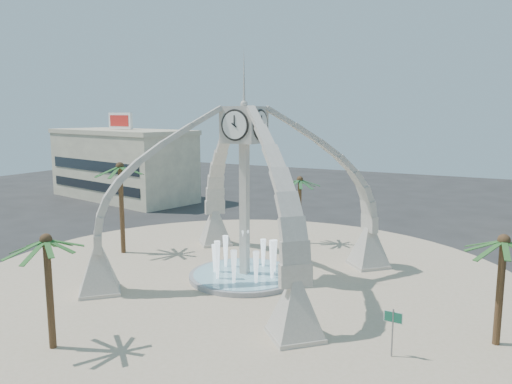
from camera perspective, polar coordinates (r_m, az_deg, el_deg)
The scene contains 10 objects.
ground at distance 36.57m, azimuth -1.30°, elevation -9.89°, with size 140.00×140.00×0.00m, color #282828.
plaza at distance 36.56m, azimuth -1.30°, elevation -9.84°, with size 40.00×40.00×0.06m, color #C7AF94.
clock_tower at distance 35.01m, azimuth -1.34°, elevation 0.21°, with size 17.94×17.94×16.30m.
fountain at distance 36.48m, azimuth -1.30°, elevation -9.46°, with size 8.00×8.00×3.62m.
building_nw at distance 71.91m, azimuth -15.04°, elevation 3.11°, with size 23.75×13.73×11.90m.
palm_east at distance 27.91m, azimuth 26.47°, elevation -5.13°, with size 4.18×4.18×6.30m.
palm_west at distance 43.05m, azimuth -15.29°, elevation 2.68°, with size 4.96×4.96×8.27m.
palm_north at distance 45.02m, azimuth 5.03°, elevation 1.31°, with size 4.71×4.71×6.63m.
palm_south at distance 26.68m, azimuth -22.87°, elevation -5.23°, with size 4.34×4.34×6.41m.
street_sign at distance 25.86m, azimuth 15.38°, elevation -14.25°, with size 0.91×0.08×2.48m.
Camera 1 is at (17.06, -30.10, 11.85)m, focal length 35.00 mm.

